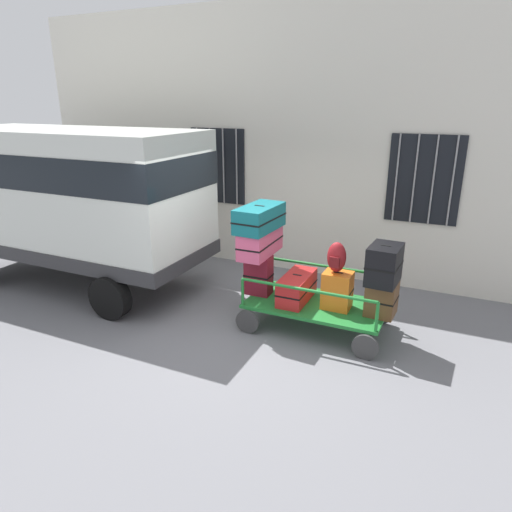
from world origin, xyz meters
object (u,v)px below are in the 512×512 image
at_px(luggage_cart, 316,307).
at_px(suitcase_center_bottom, 337,290).
at_px(suitcase_midright_middle, 384,264).
at_px(van, 71,192).
at_px(suitcase_left_middle, 260,242).
at_px(suitcase_left_top, 260,218).
at_px(backpack, 337,257).
at_px(suitcase_left_bottom, 259,275).
at_px(suitcase_midleft_bottom, 297,287).
at_px(suitcase_midright_bottom, 382,298).

distance_m(luggage_cart, suitcase_center_bottom, 0.46).
bearing_deg(suitcase_midright_middle, luggage_cart, 177.64).
relative_size(van, suitcase_left_middle, 5.23).
height_order(luggage_cart, suitcase_center_bottom, suitcase_center_bottom).
distance_m(van, suitcase_left_top, 3.67).
relative_size(suitcase_left_top, suitcase_center_bottom, 1.72).
relative_size(van, suitcase_midright_middle, 8.26).
xyz_separation_m(suitcase_left_middle, backpack, (1.21, -0.06, -0.05)).
bearing_deg(suitcase_left_bottom, suitcase_left_top, 90.00).
bearing_deg(suitcase_midleft_bottom, luggage_cart, 0.83).
relative_size(suitcase_midleft_bottom, suitcase_midright_bottom, 1.71).
bearing_deg(suitcase_left_top, suitcase_center_bottom, -1.11).
xyz_separation_m(suitcase_center_bottom, suitcase_midright_middle, (0.62, -0.01, 0.50)).
bearing_deg(suitcase_left_bottom, suitcase_center_bottom, 0.28).
xyz_separation_m(suitcase_left_bottom, suitcase_left_top, (-0.00, 0.03, 0.90)).
bearing_deg(backpack, suitcase_left_middle, 177.26).
height_order(van, suitcase_midright_middle, van).
xyz_separation_m(suitcase_midleft_bottom, backpack, (0.58, -0.02, 0.57)).
distance_m(suitcase_left_bottom, suitcase_left_middle, 0.52).
relative_size(suitcase_midleft_bottom, suitcase_midright_middle, 1.45).
distance_m(suitcase_midleft_bottom, suitcase_midright_bottom, 1.25).
bearing_deg(backpack, van, -179.50).
relative_size(suitcase_left_bottom, suitcase_left_middle, 0.67).
distance_m(suitcase_left_bottom, suitcase_midright_middle, 1.92).
distance_m(van, backpack, 4.90).
bearing_deg(van, suitcase_left_middle, 1.56).
distance_m(suitcase_midright_bottom, backpack, 0.84).
xyz_separation_m(suitcase_center_bottom, backpack, (-0.04, -0.00, 0.50)).
bearing_deg(van, suitcase_midright_bottom, 1.02).
height_order(luggage_cart, suitcase_midleft_bottom, suitcase_midleft_bottom).
bearing_deg(suitcase_center_bottom, backpack, -175.44).
relative_size(suitcase_left_bottom, backpack, 1.43).
height_order(suitcase_left_bottom, suitcase_center_bottom, suitcase_left_bottom).
distance_m(suitcase_left_middle, suitcase_center_bottom, 1.36).
bearing_deg(luggage_cart, suitcase_left_bottom, -178.00).
distance_m(suitcase_left_middle, suitcase_midleft_bottom, 0.88).
height_order(luggage_cart, backpack, backpack).
distance_m(luggage_cart, suitcase_left_bottom, 1.01).
xyz_separation_m(suitcase_left_bottom, suitcase_left_middle, (-0.00, 0.06, 0.51)).
relative_size(suitcase_left_bottom, suitcase_center_bottom, 1.14).
height_order(suitcase_midleft_bottom, backpack, backpack).
relative_size(luggage_cart, suitcase_left_middle, 2.23).
height_order(suitcase_midright_bottom, backpack, backpack).
xyz_separation_m(suitcase_left_top, suitcase_midright_bottom, (1.87, 0.03, -0.96)).
xyz_separation_m(suitcase_left_middle, suitcase_center_bottom, (1.24, -0.05, -0.55)).
xyz_separation_m(suitcase_left_top, suitcase_midleft_bottom, (0.62, -0.00, -1.01)).
bearing_deg(suitcase_midright_middle, suitcase_center_bottom, 178.88).
height_order(suitcase_center_bottom, backpack, backpack).
xyz_separation_m(suitcase_midleft_bottom, suitcase_midright_middle, (1.24, -0.03, 0.57)).
bearing_deg(backpack, suitcase_center_bottom, 4.56).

